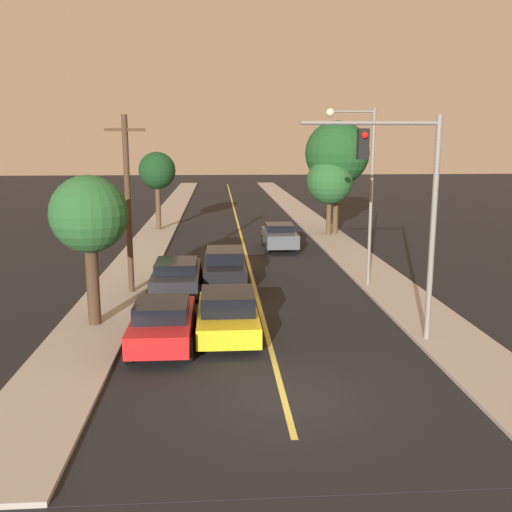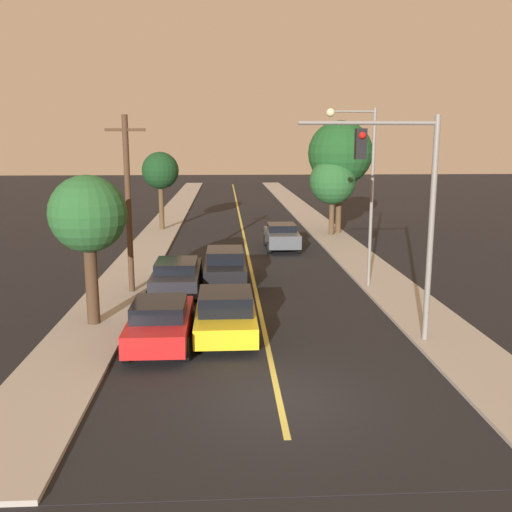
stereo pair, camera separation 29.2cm
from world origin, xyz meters
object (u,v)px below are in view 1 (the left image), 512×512
(tree_left_near, at_px, (89,216))
(tree_right_near, at_px, (330,181))
(car_far_oncoming, at_px, (280,236))
(tree_right_far, at_px, (337,153))
(traffic_signal_mast, at_px, (407,194))
(car_near_lane_front, at_px, (228,314))
(tree_left_far, at_px, (157,171))
(car_near_lane_second, at_px, (225,266))
(streetlamp_right, at_px, (361,174))
(car_outer_lane_front, at_px, (163,322))
(car_outer_lane_second, at_px, (177,275))
(utility_pole_left, at_px, (128,202))

(tree_left_near, distance_m, tree_right_near, 22.12)
(car_far_oncoming, relative_size, tree_right_far, 0.55)
(traffic_signal_mast, height_order, tree_left_near, traffic_signal_mast)
(car_far_oncoming, bearing_deg, tree_right_near, -130.05)
(car_near_lane_front, bearing_deg, tree_left_near, 164.25)
(traffic_signal_mast, distance_m, tree_left_near, 10.35)
(traffic_signal_mast, height_order, tree_right_far, tree_right_far)
(tree_right_far, bearing_deg, car_far_oncoming, -129.53)
(tree_left_near, bearing_deg, tree_left_far, 89.87)
(car_near_lane_second, distance_m, tree_left_near, 8.02)
(streetlamp_right, bearing_deg, traffic_signal_mast, -92.79)
(car_outer_lane_front, relative_size, traffic_signal_mast, 0.62)
(streetlamp_right, height_order, tree_right_near, streetlamp_right)
(car_near_lane_front, distance_m, tree_right_far, 22.78)
(tree_right_far, bearing_deg, tree_left_near, -122.51)
(tree_left_near, bearing_deg, tree_right_near, 57.69)
(car_outer_lane_second, bearing_deg, traffic_signal_mast, -41.47)
(streetlamp_right, bearing_deg, car_outer_lane_second, -177.05)
(car_far_oncoming, relative_size, tree_left_far, 0.76)
(car_near_lane_second, relative_size, streetlamp_right, 0.65)
(car_far_oncoming, xyz_separation_m, tree_left_near, (-7.98, -14.12, 3.07))
(car_outer_lane_front, xyz_separation_m, tree_right_far, (9.92, 21.63, 4.76))
(traffic_signal_mast, relative_size, tree_right_far, 0.91)
(tree_left_near, relative_size, tree_left_far, 0.93)
(car_near_lane_front, distance_m, traffic_signal_mast, 6.84)
(utility_pole_left, xyz_separation_m, tree_right_far, (11.82, 15.22, 1.64))
(tree_left_far, bearing_deg, streetlamp_right, -58.86)
(tree_left_near, bearing_deg, tree_right_far, 57.49)
(tree_right_near, bearing_deg, tree_right_far, 53.44)
(utility_pole_left, xyz_separation_m, tree_left_near, (-0.64, -4.32, -0.04))
(car_near_lane_front, xyz_separation_m, tree_left_near, (-4.58, 1.29, 3.10))
(car_outer_lane_second, bearing_deg, tree_left_far, 98.08)
(streetlamp_right, height_order, tree_right_far, tree_right_far)
(car_outer_lane_front, xyz_separation_m, utility_pole_left, (-1.90, 6.41, 3.12))
(car_outer_lane_front, height_order, car_outer_lane_second, car_outer_lane_front)
(traffic_signal_mast, bearing_deg, tree_left_near, 167.34)
(car_near_lane_second, height_order, car_outer_lane_second, car_near_lane_second)
(car_outer_lane_front, bearing_deg, car_outer_lane_second, 90.00)
(car_near_lane_front, bearing_deg, car_far_oncoming, 77.58)
(utility_pole_left, relative_size, tree_left_far, 1.32)
(car_outer_lane_second, bearing_deg, tree_right_far, 56.81)
(car_far_oncoming, bearing_deg, utility_pole_left, 53.15)
(car_near_lane_front, xyz_separation_m, car_outer_lane_front, (-2.04, -0.79, 0.01))
(car_near_lane_front, height_order, car_near_lane_second, car_near_lane_second)
(streetlamp_right, xyz_separation_m, tree_left_far, (-10.35, 17.13, -0.70))
(tree_left_far, height_order, tree_right_near, tree_left_far)
(tree_left_near, bearing_deg, car_near_lane_second, 51.88)
(traffic_signal_mast, xyz_separation_m, tree_right_far, (2.40, 21.81, 0.79))
(car_outer_lane_second, xyz_separation_m, traffic_signal_mast, (7.52, -6.65, 3.99))
(car_far_oncoming, height_order, utility_pole_left, utility_pole_left)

